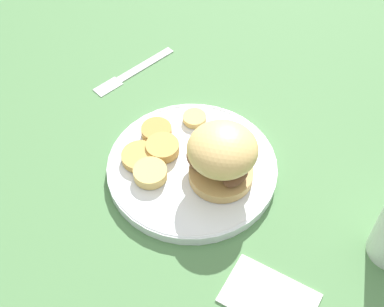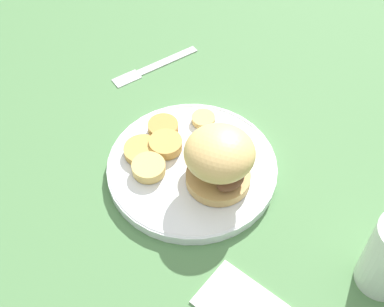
# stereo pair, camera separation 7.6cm
# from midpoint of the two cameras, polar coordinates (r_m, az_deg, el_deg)

# --- Properties ---
(ground_plane) EXTENTS (4.00, 4.00, 0.00)m
(ground_plane) POSITION_cam_midpoint_polar(r_m,az_deg,el_deg) (0.80, -2.74, -2.11)
(ground_plane) COLOR #4C7A47
(dinner_plate) EXTENTS (0.25, 0.25, 0.02)m
(dinner_plate) POSITION_cam_midpoint_polar(r_m,az_deg,el_deg) (0.79, -2.76, -1.68)
(dinner_plate) COLOR white
(dinner_plate) RESTS_ON ground_plane
(sandwich) EXTENTS (0.11, 0.10, 0.09)m
(sandwich) POSITION_cam_midpoint_polar(r_m,az_deg,el_deg) (0.73, 0.27, -0.37)
(sandwich) COLOR tan
(sandwich) RESTS_ON dinner_plate
(potato_round_0) EXTENTS (0.05, 0.05, 0.02)m
(potato_round_0) POSITION_cam_midpoint_polar(r_m,az_deg,el_deg) (0.79, -6.07, 0.25)
(potato_round_0) COLOR tan
(potato_round_0) RESTS_ON dinner_plate
(potato_round_1) EXTENTS (0.05, 0.05, 0.02)m
(potato_round_1) POSITION_cam_midpoint_polar(r_m,az_deg,el_deg) (0.82, -6.47, 2.21)
(potato_round_1) COLOR #BC8942
(potato_round_1) RESTS_ON dinner_plate
(potato_round_2) EXTENTS (0.04, 0.04, 0.01)m
(potato_round_2) POSITION_cam_midpoint_polar(r_m,az_deg,el_deg) (0.84, -2.34, 3.65)
(potato_round_2) COLOR #DBB766
(potato_round_2) RESTS_ON dinner_plate
(potato_round_3) EXTENTS (0.05, 0.05, 0.02)m
(potato_round_3) POSITION_cam_midpoint_polar(r_m,az_deg,el_deg) (0.77, -7.32, -2.26)
(potato_round_3) COLOR #DBB766
(potato_round_3) RESTS_ON dinner_plate
(potato_round_4) EXTENTS (0.06, 0.06, 0.01)m
(potato_round_4) POSITION_cam_midpoint_polar(r_m,az_deg,el_deg) (0.79, -8.32, -0.51)
(potato_round_4) COLOR tan
(potato_round_4) RESTS_ON dinner_plate
(fork) EXTENTS (0.07, 0.17, 0.00)m
(fork) POSITION_cam_midpoint_polar(r_m,az_deg,el_deg) (0.96, -8.54, 8.56)
(fork) COLOR silver
(fork) RESTS_ON ground_plane
(napkin) EXTENTS (0.12, 0.08, 0.01)m
(napkin) POSITION_cam_midpoint_polar(r_m,az_deg,el_deg) (0.70, 5.07, -15.26)
(napkin) COLOR white
(napkin) RESTS_ON ground_plane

